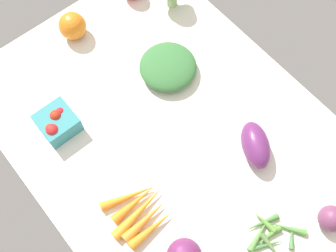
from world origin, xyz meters
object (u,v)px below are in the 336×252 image
(berry_basket, at_px, (57,123))
(leafy_greens_clump, at_px, (168,67))
(okra_pile, at_px, (270,233))
(red_onion_center, at_px, (331,218))
(carrot_bunch, at_px, (140,213))
(heirloom_tomato_orange, at_px, (73,26))
(eggplant, at_px, (256,145))

(berry_basket, bearing_deg, leafy_greens_clump, 81.25)
(okra_pile, bearing_deg, berry_basket, -157.53)
(berry_basket, distance_m, red_onion_center, 0.73)
(carrot_bunch, bearing_deg, leafy_greens_clump, 130.56)
(heirloom_tomato_orange, bearing_deg, red_onion_center, 10.23)
(okra_pile, height_order, leafy_greens_clump, leafy_greens_clump)
(okra_pile, xyz_separation_m, leafy_greens_clump, (-0.51, 0.11, 0.02))
(eggplant, xyz_separation_m, leafy_greens_clump, (-0.33, -0.02, -0.01))
(eggplant, xyz_separation_m, red_onion_center, (0.25, 0.01, -0.00))
(berry_basket, xyz_separation_m, heirloom_tomato_orange, (-0.23, 0.21, 0.01))
(eggplant, xyz_separation_m, berry_basket, (-0.38, -0.36, -0.00))
(berry_basket, xyz_separation_m, red_onion_center, (0.63, 0.36, 0.00))
(okra_pile, bearing_deg, heirloom_tomato_orange, -178.20)
(eggplant, distance_m, heirloom_tomato_orange, 0.63)
(berry_basket, bearing_deg, eggplant, 43.00)
(eggplant, bearing_deg, carrot_bunch, -70.24)
(carrot_bunch, bearing_deg, okra_pile, 41.46)
(okra_pile, xyz_separation_m, red_onion_center, (0.07, 0.13, 0.02))
(berry_basket, xyz_separation_m, carrot_bunch, (0.32, 0.02, -0.02))
(leafy_greens_clump, bearing_deg, red_onion_center, 2.36)
(red_onion_center, distance_m, leafy_greens_clump, 0.58)
(leafy_greens_clump, bearing_deg, heirloom_tomato_orange, -154.84)
(eggplant, relative_size, carrot_bunch, 0.76)
(eggplant, distance_m, carrot_bunch, 0.34)
(red_onion_center, bearing_deg, leafy_greens_clump, -177.64)
(okra_pile, relative_size, heirloom_tomato_orange, 1.76)
(eggplant, height_order, heirloom_tomato_orange, heirloom_tomato_orange)
(okra_pile, relative_size, carrot_bunch, 0.83)
(berry_basket, xyz_separation_m, leafy_greens_clump, (0.05, 0.34, -0.01))
(berry_basket, distance_m, heirloom_tomato_orange, 0.31)
(eggplant, height_order, berry_basket, eggplant)
(eggplant, height_order, leafy_greens_clump, eggplant)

